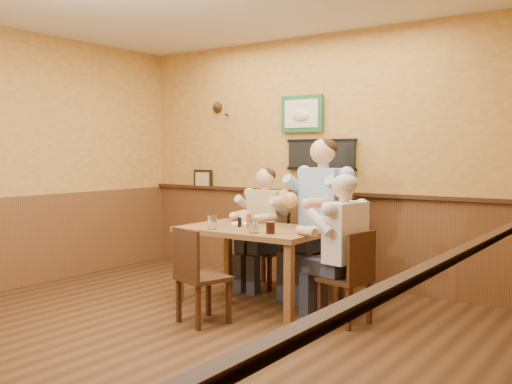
% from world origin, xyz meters
% --- Properties ---
extents(room, '(5.02, 5.03, 2.81)m').
position_xyz_m(room, '(0.13, 0.17, 1.69)').
color(room, '#341F0F').
rests_on(room, ground).
extents(dining_table, '(1.40, 0.90, 0.75)m').
position_xyz_m(dining_table, '(0.00, 1.25, 0.66)').
color(dining_table, brown).
rests_on(dining_table, ground).
extents(chair_back_left, '(0.39, 0.39, 0.82)m').
position_xyz_m(chair_back_left, '(-0.30, 1.90, 0.41)').
color(chair_back_left, '#3D2413').
rests_on(chair_back_left, ground).
extents(chair_back_right, '(0.57, 0.57, 1.02)m').
position_xyz_m(chair_back_right, '(0.40, 1.93, 0.51)').
color(chair_back_right, '#3D2413').
rests_on(chair_back_right, ground).
extents(chair_right_end, '(0.44, 0.44, 0.81)m').
position_xyz_m(chair_right_end, '(1.01, 1.18, 0.41)').
color(chair_right_end, '#3D2413').
rests_on(chair_right_end, ground).
extents(chair_near_side, '(0.48, 0.48, 0.83)m').
position_xyz_m(chair_near_side, '(0.00, 0.49, 0.42)').
color(chair_near_side, '#3D2413').
rests_on(chair_near_side, ground).
extents(diner_tan_shirt, '(0.56, 0.56, 1.17)m').
position_xyz_m(diner_tan_shirt, '(-0.30, 1.90, 0.59)').
color(diner_tan_shirt, '#CFB48E').
rests_on(diner_tan_shirt, ground).
extents(diner_blue_polo, '(0.81, 0.81, 1.45)m').
position_xyz_m(diner_blue_polo, '(0.40, 1.93, 0.73)').
color(diner_blue_polo, '#91AFD9').
rests_on(diner_blue_polo, ground).
extents(diner_white_elder, '(0.62, 0.62, 1.16)m').
position_xyz_m(diner_white_elder, '(1.01, 1.18, 0.58)').
color(diner_white_elder, silver).
rests_on(diner_white_elder, ground).
extents(water_glass_left, '(0.11, 0.11, 0.13)m').
position_xyz_m(water_glass_left, '(-0.26, 0.92, 0.81)').
color(water_glass_left, white).
rests_on(water_glass_left, dining_table).
extents(water_glass_mid, '(0.09, 0.09, 0.13)m').
position_xyz_m(water_glass_mid, '(0.21, 0.94, 0.82)').
color(water_glass_mid, silver).
rests_on(water_glass_mid, dining_table).
extents(cola_tumbler, '(0.08, 0.08, 0.11)m').
position_xyz_m(cola_tumbler, '(0.36, 0.99, 0.80)').
color(cola_tumbler, black).
rests_on(cola_tumbler, dining_table).
extents(hot_sauce_bottle, '(0.05, 0.05, 0.16)m').
position_xyz_m(hot_sauce_bottle, '(0.01, 1.14, 0.83)').
color(hot_sauce_bottle, red).
rests_on(hot_sauce_bottle, dining_table).
extents(salt_shaker, '(0.04, 0.04, 0.10)m').
position_xyz_m(salt_shaker, '(-0.18, 1.27, 0.80)').
color(salt_shaker, white).
rests_on(salt_shaker, dining_table).
extents(pepper_shaker, '(0.05, 0.05, 0.09)m').
position_xyz_m(pepper_shaker, '(-0.15, 1.20, 0.80)').
color(pepper_shaker, black).
rests_on(pepper_shaker, dining_table).
extents(plate_far_left, '(0.30, 0.30, 0.02)m').
position_xyz_m(plate_far_left, '(-0.23, 1.39, 0.76)').
color(plate_far_left, white).
rests_on(plate_far_left, dining_table).
extents(plate_far_right, '(0.28, 0.28, 0.02)m').
position_xyz_m(plate_far_right, '(0.53, 1.50, 0.76)').
color(plate_far_right, white).
rests_on(plate_far_right, dining_table).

